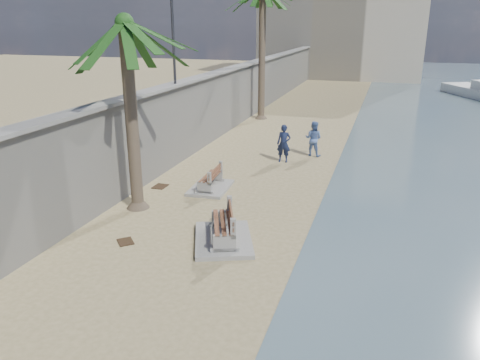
# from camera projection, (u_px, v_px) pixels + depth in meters

# --- Properties ---
(ground_plane) EXTENTS (140.00, 140.00, 0.00)m
(ground_plane) POSITION_uv_depth(u_px,v_px,m) (159.00, 343.00, 9.52)
(ground_plane) COLOR tan
(seawall) EXTENTS (0.45, 70.00, 3.50)m
(seawall) POSITION_uv_depth(u_px,v_px,m) (231.00, 99.00, 28.49)
(seawall) COLOR gray
(seawall) RESTS_ON ground_plane
(wall_cap) EXTENTS (0.80, 70.00, 0.12)m
(wall_cap) POSITION_uv_depth(u_px,v_px,m) (231.00, 69.00, 27.91)
(wall_cap) COLOR gray
(wall_cap) RESTS_ON seawall
(end_building) EXTENTS (18.00, 12.00, 14.00)m
(end_building) POSITION_uv_depth(u_px,v_px,m) (344.00, 14.00, 54.76)
(end_building) COLOR #B7AA93
(end_building) RESTS_ON ground_plane
(bench_near) EXTENTS (2.43, 2.85, 1.01)m
(bench_near) POSITION_uv_depth(u_px,v_px,m) (223.00, 228.00, 13.79)
(bench_near) COLOR gray
(bench_near) RESTS_ON ground_plane
(bench_far) EXTENTS (1.52, 2.13, 0.86)m
(bench_far) POSITION_uv_depth(u_px,v_px,m) (210.00, 180.00, 18.15)
(bench_far) COLOR gray
(bench_far) RESTS_ON ground_plane
(palm_mid) EXTENTS (5.00, 5.00, 7.09)m
(palm_mid) POSITION_uv_depth(u_px,v_px,m) (124.00, 25.00, 14.49)
(palm_mid) COLOR brown
(palm_mid) RESTS_ON ground_plane
(streetlight) EXTENTS (0.28, 0.28, 5.12)m
(streetlight) POSITION_uv_depth(u_px,v_px,m) (172.00, 11.00, 19.67)
(streetlight) COLOR #2D2D33
(streetlight) RESTS_ON wall_cap
(person_a) EXTENTS (0.74, 0.51, 2.00)m
(person_a) POSITION_uv_depth(u_px,v_px,m) (284.00, 141.00, 21.52)
(person_a) COLOR #141C38
(person_a) RESTS_ON ground_plane
(person_b) EXTENTS (1.02, 0.85, 1.89)m
(person_b) POSITION_uv_depth(u_px,v_px,m) (314.00, 137.00, 22.52)
(person_b) COLOR #516CA7
(person_b) RESTS_ON ground_plane
(debris_c) EXTENTS (0.50, 0.62, 0.03)m
(debris_c) POSITION_uv_depth(u_px,v_px,m) (160.00, 186.00, 18.53)
(debris_c) COLOR #382616
(debris_c) RESTS_ON ground_plane
(debris_d) EXTENTS (0.67, 0.68, 0.03)m
(debris_d) POSITION_uv_depth(u_px,v_px,m) (125.00, 242.00, 13.88)
(debris_d) COLOR #382616
(debris_d) RESTS_ON ground_plane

